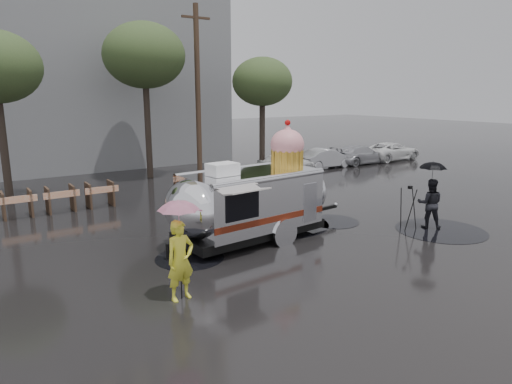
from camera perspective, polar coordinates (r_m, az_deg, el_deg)
ground at (r=13.01m, az=11.81°, el=-8.28°), size 120.00×120.00×0.00m
puddles at (r=15.61m, az=8.76°, el=-4.63°), size 10.56×6.83×0.01m
grey_building at (r=32.82m, az=-26.32°, el=14.59°), size 22.00×12.00×13.00m
utility_pole at (r=25.11m, az=-7.29°, el=12.49°), size 1.60×0.28×9.00m
tree_mid at (r=25.08m, az=-13.79°, el=16.18°), size 4.20×4.20×8.03m
tree_right at (r=26.05m, az=0.80°, el=13.54°), size 3.36×3.36×6.42m
barricade_row at (r=19.09m, az=-23.25°, el=-0.76°), size 4.30×0.80×1.00m
parked_cars at (r=29.26m, az=11.29°, el=4.66°), size 13.20×1.90×1.50m
airstream_trailer at (r=14.12m, az=-0.38°, el=-0.79°), size 6.96×2.98×3.75m
person_left at (r=10.28m, az=-9.43°, el=-8.43°), size 0.71×0.52×1.82m
umbrella_pink at (r=9.97m, az=-9.63°, el=-2.97°), size 1.10×1.10×2.30m
person_right at (r=16.49m, az=20.92°, el=-1.35°), size 0.88×0.91×1.70m
umbrella_black at (r=16.29m, az=21.21°, el=2.33°), size 1.10×1.10×2.30m
tripod at (r=16.10m, az=18.58°, el=-1.37°), size 0.57×0.62×1.50m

